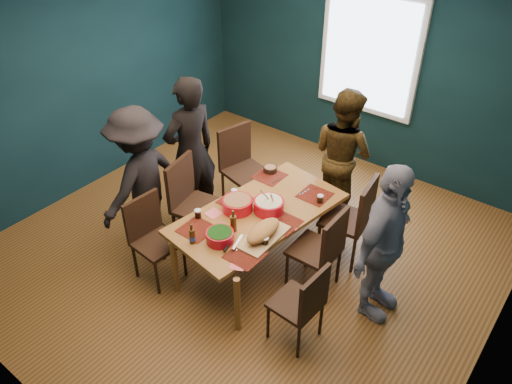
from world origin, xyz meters
TOP-DOWN VIEW (x-y plane):
  - room at (0.00, 0.27)m, footprint 5.01×5.01m
  - dining_table at (0.20, -0.10)m, footprint 1.16×1.92m
  - chair_left_far at (-0.64, 0.65)m, footprint 0.56×0.56m
  - chair_left_mid at (-0.61, -0.25)m, footprint 0.55×0.55m
  - chair_left_near at (-0.56, -0.87)m, footprint 0.45×0.45m
  - chair_right_far at (0.95, 0.57)m, footprint 0.52×0.52m
  - chair_right_mid at (0.93, -0.03)m, footprint 0.44×0.44m
  - chair_right_near at (1.14, -0.68)m, footprint 0.42×0.42m
  - person_far_left at (-0.90, 0.09)m, footprint 0.55×0.72m
  - person_back at (0.40, 1.24)m, footprint 0.92×0.80m
  - person_right at (1.48, 0.07)m, footprint 0.41×0.96m
  - person_near_left at (-1.01, -0.56)m, footprint 0.72×1.12m
  - bowl_salad at (0.01, -0.20)m, footprint 0.31×0.31m
  - bowl_dumpling at (0.27, -0.02)m, footprint 0.31×0.31m
  - bowl_herbs at (0.19, -0.67)m, footprint 0.26×0.26m
  - cutting_board at (0.48, -0.39)m, footprint 0.33×0.68m
  - small_bowl at (-0.15, 0.58)m, footprint 0.16×0.16m
  - beer_bottle_a at (0.00, -0.85)m, footprint 0.06×0.06m
  - beer_bottle_b at (0.19, -0.48)m, footprint 0.06×0.06m
  - cola_glass_a at (-0.21, -0.54)m, footprint 0.07×0.07m
  - cola_glass_b at (0.56, -0.46)m, footprint 0.07×0.07m
  - cola_glass_c at (0.61, 0.42)m, footprint 0.07×0.07m
  - cola_glass_d at (-0.15, -0.05)m, footprint 0.07×0.07m
  - napkin_a at (0.57, -0.09)m, footprint 0.21×0.21m
  - napkin_b at (-0.14, -0.40)m, footprint 0.16×0.16m
  - napkin_c at (0.53, -0.82)m, footprint 0.17×0.17m

SIDE VIEW (x-z plane):
  - chair_right_near at x=1.14m, z-range 0.07..0.95m
  - chair_left_near at x=-0.56m, z-range 0.08..1.00m
  - chair_right_mid at x=0.93m, z-range 0.08..1.05m
  - chair_right_far at x=0.95m, z-range 0.08..1.10m
  - chair_left_far at x=-0.64m, z-range 0.08..1.11m
  - chair_left_mid at x=-0.61m, z-range 0.09..1.12m
  - dining_table at x=0.20m, z-range 0.28..0.97m
  - napkin_c at x=0.53m, z-range 0.69..0.69m
  - napkin_b at x=-0.14m, z-range 0.69..0.69m
  - napkin_a at x=0.57m, z-range 0.69..0.69m
  - small_bowl at x=-0.15m, z-range 0.69..0.76m
  - cola_glass_c at x=0.61m, z-range 0.69..0.78m
  - cola_glass_d at x=-0.15m, z-range 0.69..0.78m
  - cola_glass_b at x=0.56m, z-range 0.69..0.79m
  - cola_glass_a at x=-0.21m, z-range 0.69..0.79m
  - bowl_herbs at x=0.19m, z-range 0.69..0.81m
  - bowl_salad at x=0.01m, z-range 0.69..0.82m
  - cutting_board at x=0.48m, z-range 0.68..0.83m
  - bowl_dumpling at x=0.27m, z-range 0.61..0.90m
  - beer_bottle_a at x=0.00m, z-range 0.66..0.88m
  - beer_bottle_b at x=0.19m, z-range 0.66..0.90m
  - person_back at x=0.40m, z-range 0.00..1.60m
  - person_right at x=1.48m, z-range 0.00..1.64m
  - person_near_left at x=-1.01m, z-range 0.00..1.65m
  - person_far_left at x=-0.90m, z-range 0.00..1.79m
  - room at x=0.00m, z-range 0.01..2.73m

